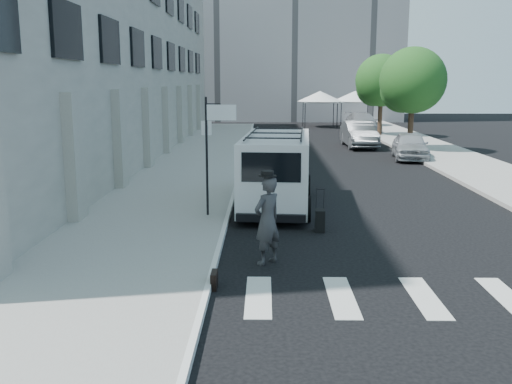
{
  "coord_description": "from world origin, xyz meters",
  "views": [
    {
      "loc": [
        -0.88,
        -13.44,
        4.11
      ],
      "look_at": [
        -1.11,
        0.9,
        1.3
      ],
      "focal_mm": 40.0,
      "sensor_mm": 36.0,
      "label": 1
    }
  ],
  "objects_px": {
    "businessman": "(267,220)",
    "cargo_van": "(277,170)",
    "briefcase": "(214,280)",
    "suitcase": "(320,220)",
    "parked_car_b": "(359,134)",
    "parked_car_c": "(362,123)",
    "parked_car_a": "(410,146)"
  },
  "relations": [
    {
      "from": "cargo_van",
      "to": "parked_car_a",
      "type": "height_order",
      "value": "cargo_van"
    },
    {
      "from": "parked_car_a",
      "to": "parked_car_b",
      "type": "bearing_deg",
      "value": 115.92
    },
    {
      "from": "businessman",
      "to": "parked_car_b",
      "type": "xyz_separation_m",
      "value": [
        5.83,
        23.25,
        -0.2
      ]
    },
    {
      "from": "cargo_van",
      "to": "parked_car_c",
      "type": "distance_m",
      "value": 27.87
    },
    {
      "from": "parked_car_b",
      "to": "businessman",
      "type": "bearing_deg",
      "value": -105.18
    },
    {
      "from": "briefcase",
      "to": "suitcase",
      "type": "xyz_separation_m",
      "value": [
        2.54,
        4.45,
        0.14
      ]
    },
    {
      "from": "suitcase",
      "to": "parked_car_a",
      "type": "bearing_deg",
      "value": 70.02
    },
    {
      "from": "suitcase",
      "to": "parked_car_b",
      "type": "distance_m",
      "value": 20.85
    },
    {
      "from": "businessman",
      "to": "briefcase",
      "type": "xyz_separation_m",
      "value": [
        -1.07,
        -1.59,
        -0.84
      ]
    },
    {
      "from": "businessman",
      "to": "briefcase",
      "type": "height_order",
      "value": "businessman"
    },
    {
      "from": "suitcase",
      "to": "parked_car_c",
      "type": "xyz_separation_m",
      "value": [
        6.16,
        30.13,
        0.48
      ]
    },
    {
      "from": "suitcase",
      "to": "parked_car_a",
      "type": "height_order",
      "value": "parked_car_a"
    },
    {
      "from": "parked_car_a",
      "to": "parked_car_c",
      "type": "relative_size",
      "value": 0.78
    },
    {
      "from": "businessman",
      "to": "parked_car_c",
      "type": "bearing_deg",
      "value": -147.67
    },
    {
      "from": "parked_car_c",
      "to": "parked_car_a",
      "type": "bearing_deg",
      "value": -93.21
    },
    {
      "from": "cargo_van",
      "to": "parked_car_c",
      "type": "height_order",
      "value": "cargo_van"
    },
    {
      "from": "briefcase",
      "to": "businessman",
      "type": "bearing_deg",
      "value": 56.31
    },
    {
      "from": "parked_car_a",
      "to": "parked_car_c",
      "type": "height_order",
      "value": "parked_car_c"
    },
    {
      "from": "parked_car_a",
      "to": "parked_car_c",
      "type": "xyz_separation_m",
      "value": [
        0.0,
        15.3,
        0.07
      ]
    },
    {
      "from": "cargo_van",
      "to": "parked_car_c",
      "type": "relative_size",
      "value": 1.18
    },
    {
      "from": "briefcase",
      "to": "cargo_van",
      "type": "bearing_deg",
      "value": 79.9
    },
    {
      "from": "suitcase",
      "to": "parked_car_c",
      "type": "height_order",
      "value": "parked_car_c"
    },
    {
      "from": "businessman",
      "to": "briefcase",
      "type": "bearing_deg",
      "value": 11.41
    },
    {
      "from": "businessman",
      "to": "cargo_van",
      "type": "relative_size",
      "value": 0.31
    },
    {
      "from": "cargo_van",
      "to": "parked_car_b",
      "type": "distance_m",
      "value": 18.02
    },
    {
      "from": "parked_car_b",
      "to": "briefcase",
      "type": "bearing_deg",
      "value": -106.63
    },
    {
      "from": "suitcase",
      "to": "businessman",
      "type": "bearing_deg",
      "value": -114.63
    },
    {
      "from": "suitcase",
      "to": "parked_car_b",
      "type": "xyz_separation_m",
      "value": [
        4.36,
        20.39,
        0.5
      ]
    },
    {
      "from": "briefcase",
      "to": "parked_car_b",
      "type": "distance_m",
      "value": 25.79
    },
    {
      "from": "parked_car_a",
      "to": "briefcase",
      "type": "bearing_deg",
      "value": -106.31
    },
    {
      "from": "cargo_van",
      "to": "parked_car_b",
      "type": "bearing_deg",
      "value": 76.37
    },
    {
      "from": "briefcase",
      "to": "suitcase",
      "type": "distance_m",
      "value": 5.13
    }
  ]
}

